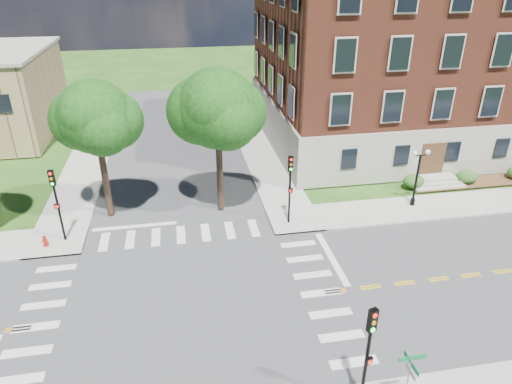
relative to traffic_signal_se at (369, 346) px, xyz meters
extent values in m
plane|color=#204A14|center=(-6.64, 6.91, -3.19)|extent=(160.00, 160.00, 0.00)
cube|color=#3D3D3F|center=(-6.64, 6.91, -3.18)|extent=(90.00, 12.00, 0.01)
cube|color=#3D3D3F|center=(-6.64, 6.91, -3.18)|extent=(12.00, 90.00, 0.01)
cube|color=#9E9B93|center=(16.36, 14.66, -3.13)|extent=(34.00, 3.50, 0.12)
cube|color=#9E9B93|center=(1.11, 29.91, -3.13)|extent=(3.50, 34.00, 0.12)
cube|color=#9E9B93|center=(-14.39, 29.91, -3.13)|extent=(3.50, 34.00, 0.12)
cube|color=silver|center=(2.16, 9.91, -3.19)|extent=(0.40, 5.50, 0.00)
cube|color=#9C968A|center=(17.36, 28.91, -0.97)|extent=(30.00, 20.00, 4.20)
cube|color=brown|center=(17.36, 28.91, 7.03)|extent=(29.55, 19.70, 11.80)
cube|color=#472D19|center=(13.36, 18.87, -1.37)|extent=(2.00, 0.10, 2.80)
cylinder|color=black|center=(-11.35, 17.52, -0.74)|extent=(0.44, 0.44, 4.65)
sphere|color=#13360E|center=(-11.35, 17.52, 3.94)|extent=(4.72, 4.72, 4.72)
cylinder|color=black|center=(-3.70, 17.02, -0.73)|extent=(0.44, 0.44, 4.67)
sphere|color=#13360E|center=(-3.70, 17.02, 4.23)|extent=(5.24, 5.24, 5.24)
cylinder|color=black|center=(0.00, 0.02, -1.17)|extent=(0.14, 0.14, 3.80)
cube|color=black|center=(0.00, 0.02, 1.23)|extent=(0.37, 0.30, 1.00)
cylinder|color=red|center=(0.00, -0.11, 1.56)|extent=(0.19, 0.10, 0.18)
cylinder|color=orange|center=(0.00, -0.11, 1.23)|extent=(0.19, 0.10, 0.18)
cylinder|color=#19E533|center=(0.00, -0.11, 0.90)|extent=(0.19, 0.10, 0.18)
cube|color=black|center=(0.00, -0.16, -0.57)|extent=(0.32, 0.20, 0.30)
cylinder|color=black|center=(0.56, 14.25, -1.17)|extent=(0.14, 0.14, 3.80)
cube|color=black|center=(0.56, 14.25, 1.23)|extent=(0.38, 0.33, 1.00)
cylinder|color=red|center=(0.56, 14.12, 1.56)|extent=(0.19, 0.12, 0.18)
cylinder|color=orange|center=(0.56, 14.12, 1.23)|extent=(0.19, 0.12, 0.18)
cylinder|color=#19E533|center=(0.56, 14.12, 0.90)|extent=(0.19, 0.12, 0.18)
cube|color=black|center=(0.56, 14.07, -0.57)|extent=(0.32, 0.23, 0.30)
cylinder|color=black|center=(-13.87, 14.67, -1.17)|extent=(0.14, 0.14, 3.80)
cube|color=black|center=(-13.87, 14.67, 1.23)|extent=(0.33, 0.23, 1.00)
cylinder|color=red|center=(-13.87, 14.54, 1.56)|extent=(0.18, 0.06, 0.18)
cylinder|color=orange|center=(-13.87, 14.54, 1.23)|extent=(0.18, 0.06, 0.18)
cylinder|color=#19E533|center=(-13.87, 14.54, 0.90)|extent=(0.18, 0.06, 0.18)
cube|color=black|center=(-13.87, 14.49, -0.57)|extent=(0.30, 0.13, 0.30)
cylinder|color=black|center=(9.97, 15.10, -2.82)|extent=(0.32, 0.32, 0.50)
cylinder|color=black|center=(9.97, 15.10, -1.17)|extent=(0.16, 0.16, 3.80)
cube|color=black|center=(9.97, 15.10, 0.78)|extent=(1.00, 0.06, 0.06)
sphere|color=white|center=(9.47, 15.10, 0.98)|extent=(0.36, 0.36, 0.36)
sphere|color=white|center=(10.47, 15.10, 0.98)|extent=(0.36, 0.36, 0.36)
cube|color=#0D6F37|center=(1.35, -0.75, -0.07)|extent=(1.10, 0.03, 0.20)
cube|color=#0D6F37|center=(1.35, -0.75, -0.32)|extent=(0.03, 1.10, 0.20)
cube|color=silver|center=(1.40, -0.75, -0.77)|extent=(0.03, 0.75, 0.25)
cylinder|color=#A9190D|center=(-14.90, 14.10, -3.02)|extent=(0.32, 0.32, 0.10)
cylinder|color=#A9190D|center=(-14.90, 14.10, -2.77)|extent=(0.22, 0.22, 0.60)
sphere|color=#A9190D|center=(-14.90, 14.10, -2.44)|extent=(0.24, 0.24, 0.24)
cylinder|color=#A9190D|center=(-14.90, 14.10, -2.69)|extent=(0.35, 0.12, 0.12)
cylinder|color=#A9190D|center=(-14.90, 14.10, -2.69)|extent=(0.12, 0.35, 0.12)
camera|label=1|loc=(-6.28, -11.47, 12.65)|focal=32.00mm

